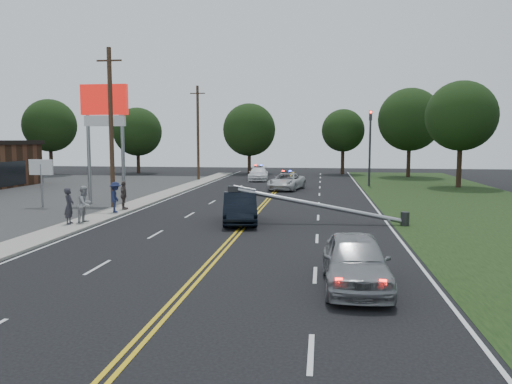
# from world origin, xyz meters

# --- Properties ---
(ground) EXTENTS (120.00, 120.00, 0.00)m
(ground) POSITION_xyz_m (0.00, 0.00, 0.00)
(ground) COLOR black
(ground) RESTS_ON ground
(sidewalk) EXTENTS (1.80, 70.00, 0.12)m
(sidewalk) POSITION_xyz_m (-8.40, 10.00, 0.06)
(sidewalk) COLOR gray
(sidewalk) RESTS_ON ground
(grass_verge) EXTENTS (12.00, 80.00, 0.01)m
(grass_verge) POSITION_xyz_m (13.50, 10.00, 0.01)
(grass_verge) COLOR black
(grass_verge) RESTS_ON ground
(centerline_yellow) EXTENTS (0.36, 80.00, 0.00)m
(centerline_yellow) POSITION_xyz_m (0.00, 10.00, 0.01)
(centerline_yellow) COLOR gold
(centerline_yellow) RESTS_ON ground
(pylon_sign) EXTENTS (3.20, 0.35, 8.00)m
(pylon_sign) POSITION_xyz_m (-10.50, 14.00, 6.00)
(pylon_sign) COLOR gray
(pylon_sign) RESTS_ON ground
(small_sign) EXTENTS (1.60, 0.14, 3.10)m
(small_sign) POSITION_xyz_m (-14.00, 12.00, 2.33)
(small_sign) COLOR gray
(small_sign) RESTS_ON ground
(traffic_signal) EXTENTS (0.28, 0.41, 7.05)m
(traffic_signal) POSITION_xyz_m (8.30, 30.00, 4.21)
(traffic_signal) COLOR #2D2D30
(traffic_signal) RESTS_ON ground
(fallen_streetlight) EXTENTS (9.36, 0.44, 1.91)m
(fallen_streetlight) POSITION_xyz_m (4.19, 8.00, 0.92)
(fallen_streetlight) COLOR #2D2D30
(fallen_streetlight) RESTS_ON ground
(utility_pole_mid) EXTENTS (1.60, 0.28, 10.00)m
(utility_pole_mid) POSITION_xyz_m (-9.20, 12.00, 5.08)
(utility_pole_mid) COLOR #382619
(utility_pole_mid) RESTS_ON ground
(utility_pole_far) EXTENTS (1.60, 0.28, 10.00)m
(utility_pole_far) POSITION_xyz_m (-9.20, 34.00, 5.08)
(utility_pole_far) COLOR #382619
(utility_pole_far) RESTS_ON ground
(tree_4) EXTENTS (6.42, 6.42, 9.30)m
(tree_4) POSITION_xyz_m (-29.27, 39.83, 6.08)
(tree_4) COLOR black
(tree_4) RESTS_ON ground
(tree_5) EXTENTS (6.24, 6.24, 8.50)m
(tree_5) POSITION_xyz_m (-19.87, 44.53, 5.37)
(tree_5) COLOR black
(tree_5) RESTS_ON ground
(tree_6) EXTENTS (6.74, 6.74, 8.99)m
(tree_6) POSITION_xyz_m (-5.46, 45.96, 5.61)
(tree_6) COLOR black
(tree_6) RESTS_ON ground
(tree_7) EXTENTS (5.34, 5.34, 8.18)m
(tree_7) POSITION_xyz_m (6.45, 46.02, 5.49)
(tree_7) COLOR black
(tree_7) RESTS_ON ground
(tree_8) EXTENTS (7.25, 7.25, 10.29)m
(tree_8) POSITION_xyz_m (13.86, 42.03, 6.66)
(tree_8) COLOR black
(tree_8) RESTS_ON ground
(tree_9) EXTENTS (6.32, 6.32, 9.66)m
(tree_9) POSITION_xyz_m (16.31, 29.73, 6.49)
(tree_9) COLOR black
(tree_9) RESTS_ON ground
(crashed_sedan) EXTENTS (2.47, 5.05, 1.59)m
(crashed_sedan) POSITION_xyz_m (-0.36, 7.71, 0.80)
(crashed_sedan) COLOR black
(crashed_sedan) RESTS_ON ground
(waiting_sedan) EXTENTS (1.98, 4.72, 1.60)m
(waiting_sedan) POSITION_xyz_m (4.89, -3.16, 0.80)
(waiting_sedan) COLOR gray
(waiting_sedan) RESTS_ON ground
(emergency_a) EXTENTS (3.37, 5.53, 1.43)m
(emergency_a) POSITION_xyz_m (0.83, 25.51, 0.72)
(emergency_a) COLOR silver
(emergency_a) RESTS_ON ground
(emergency_b) EXTENTS (2.37, 5.07, 1.43)m
(emergency_b) POSITION_xyz_m (-2.86, 34.95, 0.72)
(emergency_b) COLOR white
(emergency_b) RESTS_ON ground
(bystander_a) EXTENTS (0.54, 0.73, 1.83)m
(bystander_a) POSITION_xyz_m (-8.73, 5.56, 1.04)
(bystander_a) COLOR #2B2A32
(bystander_a) RESTS_ON sidewalk
(bystander_b) EXTENTS (0.80, 0.98, 1.89)m
(bystander_b) POSITION_xyz_m (-8.17, 6.14, 1.06)
(bystander_b) COLOR #A7A7AB
(bystander_b) RESTS_ON sidewalk
(bystander_c) EXTENTS (0.96, 1.30, 1.80)m
(bystander_c) POSITION_xyz_m (-8.07, 9.72, 1.02)
(bystander_c) COLOR #1C2347
(bystander_c) RESTS_ON sidewalk
(bystander_d) EXTENTS (0.56, 1.06, 1.73)m
(bystander_d) POSITION_xyz_m (-8.08, 10.97, 0.99)
(bystander_d) COLOR #5F504C
(bystander_d) RESTS_ON sidewalk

